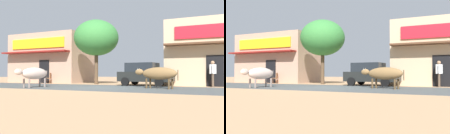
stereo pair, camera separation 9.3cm
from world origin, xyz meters
The scene contains 10 objects.
ground centered at (0.00, 0.00, 0.00)m, with size 80.00×80.00×0.00m, color tan.
asphalt_road centered at (0.00, 0.00, 0.00)m, with size 72.00×5.80×0.00m, color #4B5152.
storefront_left_cafe centered at (-8.48, 6.01, 2.35)m, with size 7.53×5.03×4.69m.
storefront_right_club centered at (7.21, 6.01, 2.41)m, with size 7.98×5.03×4.80m.
roadside_tree centered at (-2.29, 3.93, 3.78)m, with size 3.66×3.66×5.26m.
parked_hatchback_car centered at (2.00, 3.31, 0.84)m, with size 3.91×2.17×1.64m.
cow_near_brown centered at (-3.73, -1.68, 0.87)m, with size 0.75×2.65×1.25m.
cow_far_dark centered at (3.63, 0.44, 0.87)m, with size 2.76×1.19×1.24m.
pedestrian_by_shop centered at (6.50, 3.49, 1.00)m, with size 0.44×0.61×1.70m.
cafe_chair_near_tree centered at (-6.79, 3.56, 0.51)m, with size 0.58×0.58×0.92m.
Camera 2 is at (6.96, -13.26, 0.90)m, focal length 38.23 mm.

